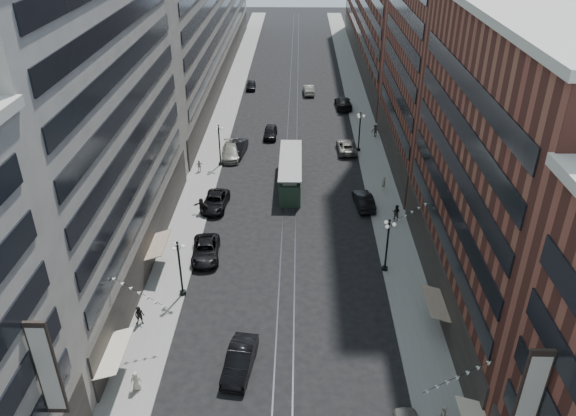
# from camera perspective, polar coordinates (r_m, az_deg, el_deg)

# --- Properties ---
(ground) EXTENTS (220.00, 220.00, 0.00)m
(ground) POSITION_cam_1_polar(r_m,az_deg,el_deg) (77.98, 0.37, 5.83)
(ground) COLOR black
(ground) RESTS_ON ground
(sidewalk_west) EXTENTS (4.00, 180.00, 0.15)m
(sidewalk_west) POSITION_cam_1_polar(r_m,az_deg,el_deg) (88.01, -6.80, 8.51)
(sidewalk_west) COLOR gray
(sidewalk_west) RESTS_ON ground
(sidewalk_east) EXTENTS (4.00, 180.00, 0.15)m
(sidewalk_east) POSITION_cam_1_polar(r_m,az_deg,el_deg) (87.77, 7.74, 8.39)
(sidewalk_east) COLOR gray
(sidewalk_east) RESTS_ON ground
(rail_west) EXTENTS (0.12, 180.00, 0.02)m
(rail_west) POSITION_cam_1_polar(r_m,az_deg,el_deg) (87.23, -0.00, 8.48)
(rail_west) COLOR #2D2D33
(rail_west) RESTS_ON ground
(rail_east) EXTENTS (0.12, 180.00, 0.02)m
(rail_east) POSITION_cam_1_polar(r_m,az_deg,el_deg) (87.22, 0.93, 8.48)
(rail_east) COLOR #2D2D33
(rail_east) RESTS_ON ground
(building_west_mid) EXTENTS (8.00, 36.00, 28.00)m
(building_west_mid) POSITION_cam_1_polar(r_m,az_deg,el_deg) (50.92, -19.74, 7.86)
(building_west_mid) COLOR #A29C8F
(building_west_mid) RESTS_ON ground
(building_west_far) EXTENTS (8.00, 90.00, 26.00)m
(building_west_far) POSITION_cam_1_polar(r_m,az_deg,el_deg) (110.42, -8.73, 19.66)
(building_west_far) COLOR #A29C8F
(building_west_far) RESTS_ON ground
(building_east_mid) EXTENTS (8.00, 30.00, 24.00)m
(building_east_mid) POSITION_cam_1_polar(r_m,az_deg,el_deg) (46.74, 21.17, 2.98)
(building_east_mid) COLOR brown
(building_east_mid) RESTS_ON ground
(building_east_far) EXTENTS (8.00, 72.00, 24.00)m
(building_east_far) POSITION_cam_1_polar(r_m,az_deg,el_deg) (119.08, 9.45, 19.82)
(building_east_far) COLOR brown
(building_east_far) RESTS_ON ground
(lamppost_sw_far) EXTENTS (1.03, 1.14, 5.52)m
(lamppost_sw_far) POSITION_cam_1_polar(r_m,az_deg,el_deg) (49.52, -10.93, -5.86)
(lamppost_sw_far) COLOR black
(lamppost_sw_far) RESTS_ON sidewalk_west
(lamppost_sw_mid) EXTENTS (1.03, 1.14, 5.52)m
(lamppost_sw_mid) POSITION_cam_1_polar(r_m,az_deg,el_deg) (72.86, -6.98, 6.50)
(lamppost_sw_mid) COLOR black
(lamppost_sw_mid) RESTS_ON sidewalk_west
(lamppost_se_far) EXTENTS (1.03, 1.14, 5.52)m
(lamppost_se_far) POSITION_cam_1_polar(r_m,az_deg,el_deg) (52.44, 10.06, -3.57)
(lamppost_se_far) COLOR black
(lamppost_se_far) RESTS_ON sidewalk_east
(lamppost_se_mid) EXTENTS (1.03, 1.14, 5.52)m
(lamppost_se_mid) POSITION_cam_1_polar(r_m,az_deg,el_deg) (77.22, 7.28, 7.84)
(lamppost_se_mid) COLOR black
(lamppost_se_mid) RESTS_ON sidewalk_east
(streetcar) EXTENTS (2.66, 12.03, 3.33)m
(streetcar) POSITION_cam_1_polar(r_m,az_deg,el_deg) (68.14, 0.25, 3.60)
(streetcar) COLOR #233728
(streetcar) RESTS_ON ground
(car_2) EXTENTS (3.05, 5.80, 1.56)m
(car_2) POSITION_cam_1_polar(r_m,az_deg,el_deg) (55.44, -8.36, -4.28)
(car_2) COLOR black
(car_2) RESTS_ON ground
(car_5) EXTENTS (2.55, 5.53, 1.76)m
(car_5) POSITION_cam_1_polar(r_m,az_deg,el_deg) (43.43, -4.93, -15.15)
(car_5) COLOR black
(car_5) RESTS_ON ground
(pedestrian_1) EXTENTS (0.83, 0.54, 1.58)m
(pedestrian_1) POSITION_cam_1_polar(r_m,az_deg,el_deg) (43.17, -15.20, -16.59)
(pedestrian_1) COLOR #C1B6A0
(pedestrian_1) RESTS_ON sidewalk_west
(pedestrian_2) EXTENTS (0.84, 0.47, 1.72)m
(pedestrian_2) POSITION_cam_1_polar(r_m,az_deg,el_deg) (48.35, -14.84, -10.52)
(pedestrian_2) COLOR black
(pedestrian_2) RESTS_ON sidewalk_west
(pedestrian_4) EXTENTS (0.69, 1.12, 1.78)m
(pedestrian_4) POSITION_cam_1_polar(r_m,az_deg,el_deg) (40.90, 15.45, -19.73)
(pedestrian_4) COLOR beige
(pedestrian_4) RESTS_ON sidewalk_east
(car_7) EXTENTS (2.96, 5.75, 1.55)m
(car_7) POSITION_cam_1_polar(r_m,az_deg,el_deg) (63.82, -7.40, 0.65)
(car_7) COLOR black
(car_7) RESTS_ON ground
(car_8) EXTENTS (2.79, 5.88, 1.66)m
(car_8) POSITION_cam_1_polar(r_m,az_deg,el_deg) (75.96, -5.84, 5.69)
(car_8) COLOR gray
(car_8) RESTS_ON ground
(car_9) EXTENTS (1.86, 4.27, 1.43)m
(car_9) POSITION_cam_1_polar(r_m,az_deg,el_deg) (103.91, -3.80, 12.33)
(car_9) COLOR black
(car_9) RESTS_ON ground
(car_10) EXTENTS (2.35, 5.23, 1.67)m
(car_10) POSITION_cam_1_polar(r_m,az_deg,el_deg) (64.00, 7.70, 0.77)
(car_10) COLOR black
(car_10) RESTS_ON ground
(car_11) EXTENTS (2.71, 5.54, 1.52)m
(car_11) POSITION_cam_1_polar(r_m,az_deg,el_deg) (77.88, 5.97, 6.25)
(car_11) COLOR slate
(car_11) RESTS_ON ground
(car_12) EXTENTS (2.81, 6.22, 1.77)m
(car_12) POSITION_cam_1_polar(r_m,az_deg,el_deg) (94.52, 5.65, 10.59)
(car_12) COLOR black
(car_12) RESTS_ON ground
(car_13) EXTENTS (1.99, 4.71, 1.59)m
(car_13) POSITION_cam_1_polar(r_m,az_deg,el_deg) (82.22, -1.81, 7.71)
(car_13) COLOR black
(car_13) RESTS_ON ground
(car_14) EXTENTS (2.03, 4.99, 1.61)m
(car_14) POSITION_cam_1_polar(r_m,az_deg,el_deg) (101.13, 2.11, 11.94)
(car_14) COLOR gray
(car_14) RESTS_ON ground
(pedestrian_5) EXTENTS (1.75, 0.83, 1.82)m
(pedestrian_5) POSITION_cam_1_polar(r_m,az_deg,el_deg) (62.61, -8.80, 0.23)
(pedestrian_5) COLOR black
(pedestrian_5) RESTS_ON sidewalk_west
(pedestrian_6) EXTENTS (0.98, 0.67, 1.53)m
(pedestrian_6) POSITION_cam_1_polar(r_m,az_deg,el_deg) (72.29, -8.99, 4.26)
(pedestrian_6) COLOR #A09584
(pedestrian_6) RESTS_ON sidewalk_west
(pedestrian_7) EXTENTS (0.98, 0.78, 1.78)m
(pedestrian_7) POSITION_cam_1_polar(r_m,az_deg,el_deg) (61.79, 10.93, -0.42)
(pedestrian_7) COLOR black
(pedestrian_7) RESTS_ON sidewalk_east
(pedestrian_8) EXTENTS (0.73, 0.66, 1.69)m
(pedestrian_8) POSITION_cam_1_polar(r_m,az_deg,el_deg) (67.92, 9.68, 2.54)
(pedestrian_8) COLOR #AFA991
(pedestrian_8) RESTS_ON sidewalk_east
(pedestrian_9) EXTENTS (1.28, 0.87, 1.83)m
(pedestrian_9) POSITION_cam_1_polar(r_m,az_deg,el_deg) (82.96, 8.88, 7.77)
(pedestrian_9) COLOR black
(pedestrian_9) RESTS_ON sidewalk_east
(car_extra_0) EXTENTS (2.42, 5.36, 1.71)m
(car_extra_0) POSITION_cam_1_polar(r_m,az_deg,el_deg) (77.03, -5.09, 6.10)
(car_extra_0) COLOR black
(car_extra_0) RESTS_ON ground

